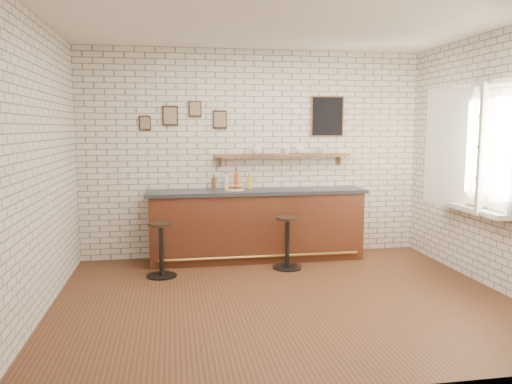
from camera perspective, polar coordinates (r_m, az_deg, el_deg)
ground at (r=5.67m, az=3.17°, el=-12.06°), size 5.00×5.00×0.00m
bar_counter at (r=7.15m, az=0.10°, el=-3.75°), size 3.10×0.65×1.01m
sandwich_plate at (r=7.04m, az=-2.46°, el=0.27°), size 0.28×0.28×0.01m
ciabatta_sandwich at (r=7.03m, az=-2.39°, el=0.58°), size 0.19×0.13×0.06m
potato_chips at (r=7.03m, az=-2.63°, el=0.32°), size 0.25×0.18×0.00m
bitters_bottle_brown at (r=7.15m, az=-4.85°, el=1.00°), size 0.06×0.06×0.21m
bitters_bottle_white at (r=7.16m, az=-3.42°, el=1.11°), size 0.06×0.06×0.24m
bitters_bottle_amber at (r=7.18m, az=-2.26°, el=1.30°), size 0.07×0.07×0.29m
condiment_bottle_yellow at (r=7.21m, az=-0.79°, el=1.05°), size 0.06×0.06×0.19m
bar_stool_left at (r=6.47m, az=-10.80°, el=-6.28°), size 0.39×0.39×0.70m
bar_stool_right at (r=6.73m, az=3.61°, el=-5.57°), size 0.41×0.41×0.71m
wall_shelf at (r=7.30m, az=3.01°, el=4.16°), size 2.00×0.18×0.18m
shelf_cup_a at (r=7.22m, az=0.09°, el=4.73°), size 0.17×0.17×0.10m
shelf_cup_b at (r=7.31m, az=3.53°, el=4.73°), size 0.15×0.15×0.10m
shelf_cup_c at (r=7.36m, az=4.98°, el=4.74°), size 0.17×0.17×0.10m
shelf_cup_d at (r=7.46m, az=7.77°, el=4.67°), size 0.11×0.11×0.08m
back_wall_decor at (r=7.33m, az=1.57°, el=8.63°), size 2.96×0.02×0.56m
window_sill at (r=6.65m, az=23.23°, el=-1.74°), size 0.20×1.35×0.06m
casement_window at (r=6.56m, az=23.24°, el=4.73°), size 0.40×1.30×1.56m
book_lower at (r=6.55m, az=23.57°, el=-1.52°), size 0.24×0.28×0.02m
book_upper at (r=6.57m, az=23.49°, el=-1.33°), size 0.17×0.22×0.02m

